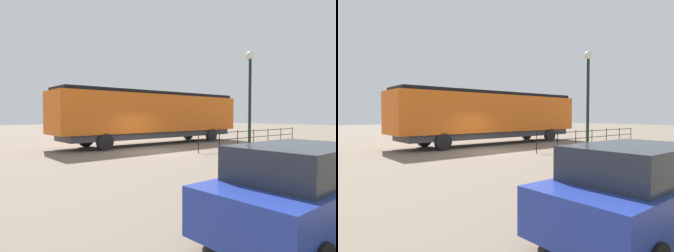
{
  "view_description": "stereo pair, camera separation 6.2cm",
  "coord_description": "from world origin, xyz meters",
  "views": [
    {
      "loc": [
        14.11,
        -10.71,
        2.19
      ],
      "look_at": [
        1.65,
        -0.23,
        1.6
      ],
      "focal_mm": 31.05,
      "sensor_mm": 36.0,
      "label": 1
    },
    {
      "loc": [
        14.15,
        -10.67,
        2.19
      ],
      "look_at": [
        1.65,
        -0.23,
        1.6
      ],
      "focal_mm": 31.05,
      "sensor_mm": 36.0,
      "label": 2
    }
  ],
  "objects": [
    {
      "name": "locomotive",
      "position": [
        -3.66,
        3.43,
        2.24
      ],
      "size": [
        3.11,
        15.53,
        3.97
      ],
      "color": "orange",
      "rests_on": "ground_plane"
    },
    {
      "name": "ground_plane",
      "position": [
        0.0,
        0.0,
        0.0
      ],
      "size": [
        120.0,
        120.0,
        0.0
      ],
      "primitive_type": "plane",
      "color": "#756656"
    },
    {
      "name": "platform_fence",
      "position": [
        2.41,
        7.01,
        0.79
      ],
      "size": [
        0.05,
        11.19,
        1.22
      ],
      "color": "black",
      "rests_on": "ground_plane"
    },
    {
      "name": "lamp_post",
      "position": [
        4.62,
        3.25,
        3.9
      ],
      "size": [
        0.47,
        0.47,
        5.78
      ],
      "color": "black",
      "rests_on": "ground_plane"
    },
    {
      "name": "parked_car_blue",
      "position": [
        11.75,
        -5.62,
        0.87
      ],
      "size": [
        1.92,
        4.21,
        1.69
      ],
      "color": "#23389E",
      "rests_on": "ground_plane"
    }
  ]
}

